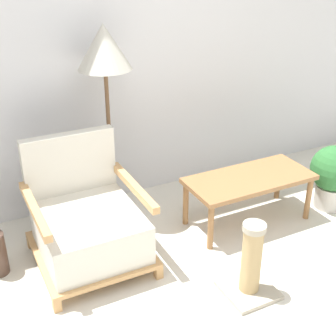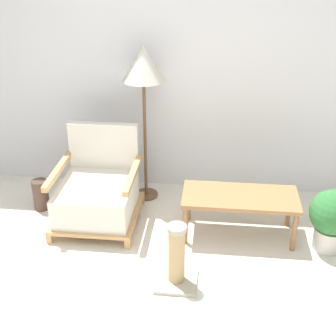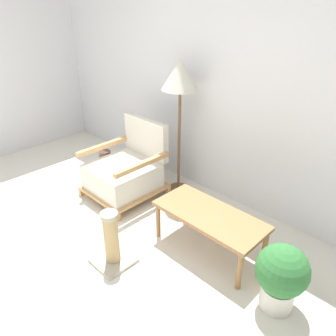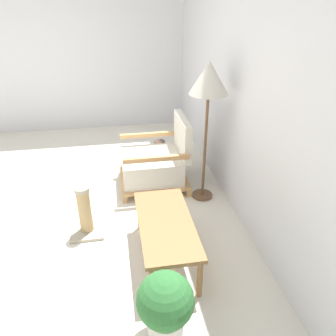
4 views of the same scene
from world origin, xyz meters
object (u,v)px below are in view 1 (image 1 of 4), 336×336
at_px(coffee_table, 249,182).
at_px(potted_plant, 333,173).
at_px(armchair, 87,224).
at_px(floor_lamp, 104,54).
at_px(scratching_post, 251,267).

height_order(coffee_table, potted_plant, potted_plant).
xyz_separation_m(armchair, floor_lamp, (0.36, 0.48, 1.01)).
distance_m(armchair, floor_lamp, 1.17).
bearing_deg(armchair, coffee_table, -4.09).
xyz_separation_m(coffee_table, potted_plant, (0.74, -0.13, -0.04)).
distance_m(coffee_table, potted_plant, 0.75).
distance_m(armchair, coffee_table, 1.27).
relative_size(coffee_table, potted_plant, 1.82).
bearing_deg(armchair, floor_lamp, 53.25).
bearing_deg(scratching_post, armchair, 134.96).
xyz_separation_m(floor_lamp, scratching_post, (0.42, -1.27, -1.09)).
relative_size(potted_plant, scratching_post, 1.06).
bearing_deg(potted_plant, scratching_post, -154.87).
distance_m(armchair, potted_plant, 2.01).
distance_m(floor_lamp, potted_plant, 2.04).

